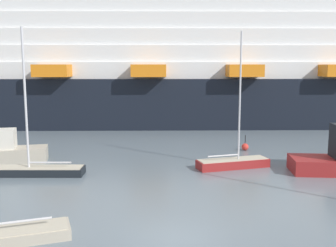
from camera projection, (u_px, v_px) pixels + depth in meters
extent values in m
plane|color=slate|center=(176.00, 239.00, 17.05)|extent=(600.00, 600.00, 0.00)
cube|color=black|center=(37.00, 171.00, 26.98)|extent=(6.50, 1.67, 0.52)
cube|color=beige|center=(36.00, 167.00, 26.94)|extent=(6.24, 1.54, 0.04)
cylinder|color=silver|center=(25.00, 99.00, 26.26)|extent=(0.16, 0.16, 9.45)
cylinder|color=silver|center=(50.00, 163.00, 26.89)|extent=(2.91, 0.20, 0.12)
cube|color=#BCB29E|center=(1.00, 237.00, 16.65)|extent=(5.95, 3.27, 0.48)
cube|color=beige|center=(0.00, 231.00, 16.61)|extent=(5.69, 3.08, 0.04)
cylinder|color=silver|center=(21.00, 221.00, 16.83)|extent=(2.49, 0.89, 0.11)
cube|color=maroon|center=(233.00, 164.00, 28.89)|extent=(5.56, 2.79, 0.61)
cube|color=beige|center=(233.00, 159.00, 28.84)|extent=(5.32, 2.62, 0.04)
cylinder|color=silver|center=(240.00, 97.00, 28.29)|extent=(0.13, 0.13, 9.23)
cylinder|color=silver|center=(223.00, 156.00, 28.57)|extent=(2.36, 0.74, 0.10)
cube|color=#BCB29E|center=(4.00, 155.00, 30.41)|extent=(6.73, 3.35, 1.11)
sphere|color=red|center=(245.00, 147.00, 34.80)|extent=(0.62, 0.62, 0.62)
cylinder|color=black|center=(245.00, 139.00, 34.70)|extent=(0.06, 0.06, 0.76)
cube|color=black|center=(70.00, 100.00, 52.19)|extent=(107.65, 15.72, 5.92)
cube|color=white|center=(69.00, 70.00, 51.61)|extent=(99.03, 13.86, 1.94)
cube|color=white|center=(68.00, 55.00, 51.33)|extent=(93.09, 13.03, 1.94)
cube|color=white|center=(68.00, 40.00, 51.05)|extent=(87.15, 12.20, 1.94)
cube|color=white|center=(67.00, 25.00, 50.76)|extent=(81.21, 11.37, 1.94)
cube|color=white|center=(67.00, 9.00, 50.48)|extent=(75.26, 10.53, 1.94)
cube|color=orange|center=(53.00, 71.00, 43.87)|extent=(3.89, 3.04, 1.36)
cube|color=orange|center=(149.00, 71.00, 44.05)|extent=(3.89, 3.04, 1.36)
cube|color=orange|center=(244.00, 71.00, 44.23)|extent=(3.89, 3.04, 1.36)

